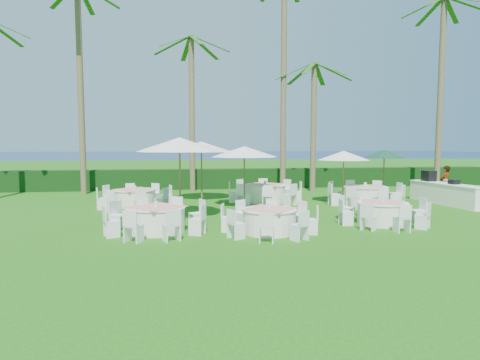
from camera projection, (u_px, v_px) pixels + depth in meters
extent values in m
plane|color=#1C550E|center=(274.00, 227.00, 13.11)|extent=(120.00, 120.00, 0.00)
cube|color=black|center=(230.00, 179.00, 24.88)|extent=(34.00, 1.00, 1.20)
plane|color=#081657|center=(191.00, 154.00, 113.62)|extent=(260.00, 260.00, 0.00)
cylinder|color=white|center=(156.00, 220.00, 12.35)|extent=(1.72, 1.72, 0.75)
cylinder|color=white|center=(156.00, 208.00, 12.31)|extent=(1.80, 1.80, 0.03)
cube|color=#E69681|center=(156.00, 207.00, 12.31)|extent=(1.97, 1.97, 0.01)
cylinder|color=silver|center=(156.00, 204.00, 12.30)|extent=(0.12, 0.12, 0.16)
cube|color=white|center=(197.00, 214.00, 13.00)|extent=(0.54, 0.54, 0.90)
cube|color=white|center=(175.00, 211.00, 13.63)|extent=(0.55, 0.55, 0.90)
cube|color=white|center=(144.00, 211.00, 13.51)|extent=(0.54, 0.54, 0.90)
cube|color=white|center=(118.00, 215.00, 12.70)|extent=(0.55, 0.55, 0.90)
cube|color=white|center=(112.00, 222.00, 11.68)|extent=(0.54, 0.54, 0.90)
cube|color=white|center=(134.00, 226.00, 11.05)|extent=(0.55, 0.55, 0.90)
cube|color=white|center=(171.00, 225.00, 11.17)|extent=(0.54, 0.54, 0.90)
cube|color=white|center=(197.00, 220.00, 11.98)|extent=(0.55, 0.55, 0.90)
cylinder|color=white|center=(269.00, 221.00, 12.25)|extent=(1.62, 1.62, 0.70)
cylinder|color=white|center=(269.00, 210.00, 12.21)|extent=(1.69, 1.69, 0.03)
cube|color=#E69681|center=(269.00, 209.00, 12.21)|extent=(1.84, 1.84, 0.01)
cylinder|color=silver|center=(269.00, 206.00, 12.20)|extent=(0.11, 0.11, 0.15)
cube|color=white|center=(298.00, 215.00, 13.01)|extent=(0.54, 0.54, 0.85)
cube|color=white|center=(271.00, 212.00, 13.49)|extent=(0.49, 0.49, 0.85)
cube|color=white|center=(244.00, 213.00, 13.24)|extent=(0.54, 0.54, 0.85)
cube|color=white|center=(228.00, 218.00, 12.40)|extent=(0.49, 0.49, 0.85)
cube|color=white|center=(236.00, 224.00, 11.47)|extent=(0.54, 0.54, 0.85)
cube|color=white|center=(267.00, 227.00, 10.99)|extent=(0.49, 0.49, 0.85)
cube|color=white|center=(299.00, 226.00, 11.24)|extent=(0.54, 0.54, 0.85)
cube|color=white|center=(311.00, 220.00, 12.07)|extent=(0.49, 0.49, 0.85)
cylinder|color=white|center=(382.00, 214.00, 13.60)|extent=(1.64, 1.64, 0.71)
cylinder|color=white|center=(383.00, 203.00, 13.56)|extent=(1.71, 1.71, 0.03)
cube|color=#E69681|center=(383.00, 202.00, 13.56)|extent=(1.75, 1.75, 0.01)
cylinder|color=silver|center=(383.00, 200.00, 13.56)|extent=(0.11, 0.11, 0.15)
cube|color=white|center=(394.00, 207.00, 14.59)|extent=(0.56, 0.56, 0.85)
cube|color=white|center=(366.00, 206.00, 14.86)|extent=(0.41, 0.41, 0.85)
cube|color=white|center=(347.00, 208.00, 14.38)|extent=(0.56, 0.56, 0.85)
cube|color=white|center=(346.00, 212.00, 13.44)|extent=(0.41, 0.41, 0.85)
cube|color=white|center=(369.00, 217.00, 12.59)|extent=(0.56, 0.56, 0.85)
cube|color=white|center=(402.00, 218.00, 12.32)|extent=(0.41, 0.41, 0.85)
cube|color=white|center=(423.00, 216.00, 12.80)|extent=(0.56, 0.56, 0.85)
cube|color=white|center=(418.00, 211.00, 13.74)|extent=(0.41, 0.41, 0.85)
cylinder|color=white|center=(135.00, 199.00, 17.18)|extent=(1.73, 1.73, 0.75)
cylinder|color=white|center=(135.00, 190.00, 17.15)|extent=(1.80, 1.80, 0.03)
cube|color=#E69681|center=(135.00, 189.00, 17.15)|extent=(1.95, 1.95, 0.01)
cylinder|color=silver|center=(135.00, 187.00, 17.14)|extent=(0.12, 0.12, 0.16)
cube|color=white|center=(166.00, 196.00, 17.70)|extent=(0.51, 0.51, 0.90)
cube|color=white|center=(153.00, 194.00, 18.42)|extent=(0.58, 0.58, 0.90)
cube|color=white|center=(131.00, 194.00, 18.41)|extent=(0.51, 0.51, 0.90)
cube|color=white|center=(110.00, 196.00, 17.68)|extent=(0.58, 0.58, 0.90)
cube|color=white|center=(102.00, 199.00, 16.65)|extent=(0.51, 0.51, 0.90)
cube|color=white|center=(114.00, 201.00, 15.93)|extent=(0.58, 0.58, 0.90)
cube|color=white|center=(140.00, 201.00, 15.94)|extent=(0.51, 0.51, 0.90)
cube|color=white|center=(162.00, 199.00, 16.67)|extent=(0.58, 0.58, 0.90)
cylinder|color=white|center=(265.00, 194.00, 18.72)|extent=(1.87, 1.87, 0.81)
cylinder|color=white|center=(265.00, 185.00, 18.68)|extent=(1.95, 1.95, 0.03)
cube|color=#E69681|center=(265.00, 184.00, 18.68)|extent=(2.07, 2.07, 0.01)
cylinder|color=silver|center=(265.00, 183.00, 18.67)|extent=(0.13, 0.13, 0.17)
cube|color=white|center=(285.00, 190.00, 19.74)|extent=(0.64, 0.64, 0.97)
cube|color=white|center=(263.00, 189.00, 20.16)|extent=(0.52, 0.52, 0.97)
cube|color=white|center=(243.00, 190.00, 19.74)|extent=(0.64, 0.64, 0.97)
cube|color=white|center=(234.00, 192.00, 18.71)|extent=(0.52, 0.52, 0.97)
cube|color=white|center=(243.00, 195.00, 17.68)|extent=(0.64, 0.64, 0.97)
cube|color=white|center=(267.00, 196.00, 17.26)|extent=(0.52, 0.52, 0.97)
cube|color=white|center=(290.00, 195.00, 17.68)|extent=(0.64, 0.64, 0.97)
cube|color=white|center=(296.00, 192.00, 18.71)|extent=(0.52, 0.52, 0.97)
cylinder|color=white|center=(365.00, 196.00, 18.02)|extent=(1.85, 1.85, 0.80)
cylinder|color=white|center=(365.00, 187.00, 17.98)|extent=(1.92, 1.92, 0.03)
cube|color=#E69681|center=(365.00, 186.00, 17.98)|extent=(1.95, 1.95, 0.01)
cylinder|color=silver|center=(365.00, 184.00, 17.97)|extent=(0.13, 0.13, 0.17)
cube|color=white|center=(376.00, 191.00, 19.16)|extent=(0.63, 0.63, 0.96)
cube|color=white|center=(352.00, 190.00, 19.43)|extent=(0.45, 0.45, 0.96)
cube|color=white|center=(335.00, 192.00, 18.87)|extent=(0.63, 0.63, 0.96)
cube|color=white|center=(334.00, 195.00, 17.81)|extent=(0.45, 0.45, 0.96)
cube|color=white|center=(353.00, 197.00, 16.86)|extent=(0.63, 0.63, 0.96)
cube|color=white|center=(381.00, 198.00, 16.59)|extent=(0.45, 0.45, 0.96)
cube|color=white|center=(398.00, 196.00, 17.15)|extent=(0.63, 0.63, 0.96)
cube|color=white|center=(395.00, 193.00, 18.21)|extent=(0.45, 0.45, 0.96)
cylinder|color=brown|center=(180.00, 180.00, 14.39)|extent=(0.07, 0.07, 2.84)
cone|color=white|center=(180.00, 145.00, 14.28)|extent=(3.06, 3.06, 0.51)
sphere|color=brown|center=(179.00, 140.00, 14.26)|extent=(0.11, 0.11, 0.11)
cylinder|color=brown|center=(244.00, 178.00, 17.10)|extent=(0.06, 0.06, 2.52)
cone|color=white|center=(244.00, 152.00, 17.00)|extent=(2.83, 2.83, 0.45)
sphere|color=brown|center=(244.00, 148.00, 16.99)|extent=(0.10, 0.10, 0.10)
cylinder|color=brown|center=(202.00, 172.00, 19.35)|extent=(0.07, 0.07, 2.73)
cone|color=white|center=(201.00, 147.00, 19.24)|extent=(3.04, 3.04, 0.49)
sphere|color=brown|center=(201.00, 143.00, 19.22)|extent=(0.11, 0.11, 0.11)
cylinder|color=brown|center=(343.00, 178.00, 18.29)|extent=(0.06, 0.06, 2.32)
cone|color=white|center=(344.00, 155.00, 18.20)|extent=(2.41, 2.41, 0.42)
sphere|color=brown|center=(344.00, 152.00, 18.19)|extent=(0.09, 0.09, 0.09)
cylinder|color=brown|center=(384.00, 175.00, 20.15)|extent=(0.06, 0.06, 2.36)
cone|color=#103D26|center=(384.00, 154.00, 20.06)|extent=(2.19, 2.19, 0.43)
sphere|color=brown|center=(384.00, 151.00, 20.05)|extent=(0.09, 0.09, 0.09)
cube|color=white|center=(447.00, 194.00, 18.12)|extent=(1.18, 4.09, 0.91)
cube|color=white|center=(447.00, 184.00, 18.08)|extent=(1.23, 4.15, 0.04)
cube|color=black|center=(429.00, 176.00, 19.23)|extent=(0.50, 0.59, 0.50)
cube|color=black|center=(454.00, 182.00, 17.68)|extent=(0.38, 0.38, 0.20)
imported|color=gray|center=(445.00, 183.00, 19.32)|extent=(0.72, 0.59, 1.69)
cylinder|color=brown|center=(81.00, 91.00, 21.47)|extent=(0.32, 0.32, 11.18)
cube|color=#225A16|center=(85.00, 0.00, 22.11)|extent=(0.60, 2.22, 1.00)
cylinder|color=brown|center=(192.00, 115.00, 22.93)|extent=(0.32, 0.32, 8.82)
cube|color=#225A16|center=(210.00, 44.00, 22.41)|extent=(2.18, 0.94, 1.00)
cube|color=#225A16|center=(205.00, 48.00, 23.43)|extent=(1.82, 1.69, 1.00)
cube|color=#225A16|center=(187.00, 49.00, 23.61)|extent=(0.74, 2.21, 1.00)
cube|color=#225A16|center=(173.00, 45.00, 22.76)|extent=(2.18, 0.94, 1.00)
cube|color=#225A16|center=(177.00, 41.00, 21.74)|extent=(1.82, 1.69, 1.00)
cube|color=#225A16|center=(196.00, 40.00, 21.56)|extent=(0.74, 2.21, 1.00)
cylinder|color=brown|center=(284.00, 84.00, 22.70)|extent=(0.32, 0.32, 12.26)
cylinder|color=brown|center=(313.00, 128.00, 22.96)|extent=(0.32, 0.32, 7.33)
cube|color=#225A16|center=(333.00, 72.00, 22.78)|extent=(2.22, 0.40, 1.00)
cube|color=#225A16|center=(319.00, 74.00, 23.67)|extent=(1.44, 2.00, 1.00)
cube|color=#225A16|center=(301.00, 74.00, 23.57)|extent=(1.25, 2.09, 1.00)
cube|color=#225A16|center=(295.00, 71.00, 22.58)|extent=(2.22, 0.40, 1.00)
cube|color=#225A16|center=(309.00, 68.00, 21.69)|extent=(1.44, 2.00, 1.00)
cube|color=#225A16|center=(329.00, 68.00, 21.79)|extent=(1.25, 2.09, 1.00)
cylinder|color=brown|center=(440.00, 96.00, 22.55)|extent=(0.32, 0.32, 10.83)
cube|color=#225A16|center=(466.00, 4.00, 21.84)|extent=(2.14, 1.13, 1.00)
cube|color=#225A16|center=(451.00, 11.00, 22.89)|extent=(1.94, 1.54, 1.00)
cube|color=#225A16|center=(430.00, 12.00, 23.17)|extent=(0.53, 2.22, 1.00)
cube|color=#225A16|center=(423.00, 8.00, 22.40)|extent=(2.14, 1.13, 1.00)
cube|color=#225A16|center=(437.00, 1.00, 21.35)|extent=(1.94, 1.54, 1.00)
cube|color=#225A16|center=(5.00, 27.00, 19.11)|extent=(2.21, 0.38, 1.00)
cube|color=#225A16|center=(3.00, 32.00, 20.00)|extent=(1.42, 2.01, 1.00)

